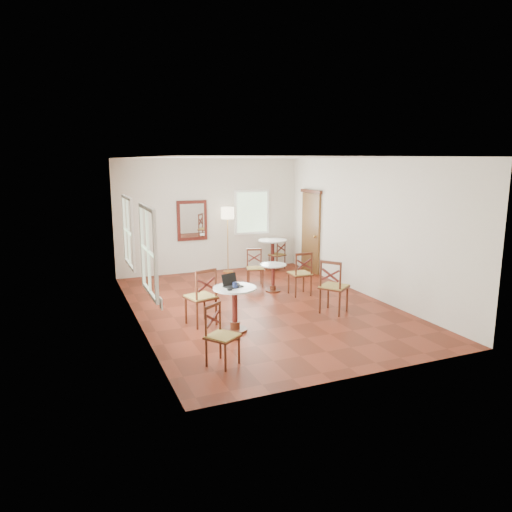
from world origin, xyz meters
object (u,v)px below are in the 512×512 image
Objects in this scene: chair_mid_a at (300,274)px; chair_mid_b at (333,286)px; water_glass at (236,285)px; navy_mug at (235,285)px; power_adapter at (237,339)px; chair_back_b at (255,268)px; chair_back_a at (278,255)px; cafe_table_back at (272,251)px; cafe_table_near at (235,304)px; floor_lamp at (227,217)px; chair_near_a at (201,297)px; laptop at (231,283)px; mouse at (230,289)px; cafe_table_mid at (273,275)px; chair_near_b at (221,335)px.

chair_mid_b reaches higher than chair_mid_a.
navy_mug is at bearing -124.38° from water_glass.
chair_back_b is at bearing 62.59° from power_adapter.
chair_back_a is 5.39m from power_adapter.
cafe_table_back is 5.35m from power_adapter.
floor_lamp reaches higher than cafe_table_near.
chair_near_a is at bearing 125.68° from navy_mug.
chair_mid_b is (2.13, 0.22, 0.04)m from cafe_table_near.
cafe_table_back is 2.29× the size of laptop.
cafe_table_near is 0.46× the size of floor_lamp.
mouse is at bearing -104.45° from chair_back_b.
chair_near_a is 1.30× the size of chair_back_a.
cafe_table_near is 0.70m from chair_near_a.
chair_near_a is 4.27m from floor_lamp.
navy_mug reaches higher than cafe_table_mid.
chair_mid_b is at bearing 157.68° from chair_near_a.
chair_mid_a is 2.76× the size of laptop.
water_glass is (-2.60, -4.16, 0.33)m from cafe_table_back.
cafe_table_back is 8.16× the size of power_adapter.
laptop is 0.13m from navy_mug.
mouse is 0.18m from navy_mug.
chair_near_a is 2.96× the size of laptop.
mouse is at bearing 35.26° from chair_back_a.
chair_near_a is 1.07× the size of chair_mid_a.
chair_mid_a is 2.66m from water_glass.
laptop is 3.81× the size of water_glass.
cafe_table_mid is at bearing 19.61° from chair_near_b.
chair_mid_a is at bearing -35.58° from chair_mid_b.
laptop is 0.96m from power_adapter.
floor_lamp is 5.15m from power_adapter.
floor_lamp is at bearing 54.73° from laptop.
chair_near_b is 9.04× the size of mouse.
cafe_table_back is 4.74m from chair_near_a.
chair_mid_a is 3.04m from power_adapter.
laptop is (0.41, -0.47, 0.32)m from chair_near_a.
cafe_table_mid is at bearing 59.03° from mouse.
chair_near_a is 1.21× the size of chair_back_b.
water_glass is at bearing -121.97° from cafe_table_back.
cafe_table_near is at bearing 113.72° from chair_near_a.
navy_mug is at bearing 39.55° from chair_mid_a.
cafe_table_mid is 6.34× the size of mouse.
navy_mug reaches higher than cafe_table_back.
chair_mid_b reaches higher than chair_near_b.
mouse is at bearing 63.84° from chair_mid_b.
navy_mug is (-2.78, -4.19, 0.44)m from chair_back_a.
laptop is (0.64, 1.32, 0.40)m from chair_near_b.
laptop is (-2.80, -4.06, 0.44)m from chair_back_a.
cafe_table_near is 4.92m from cafe_table_back.
water_glass is (-1.67, -2.10, 0.45)m from cafe_table_mid.
navy_mug is (-2.14, -1.64, 0.36)m from chair_mid_a.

